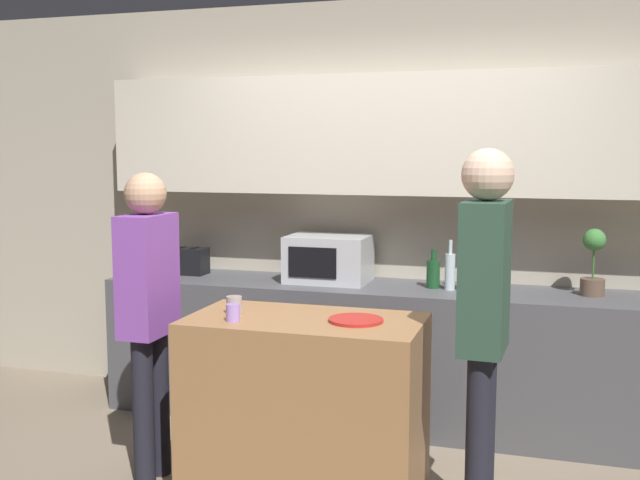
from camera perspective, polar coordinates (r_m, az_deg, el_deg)
name	(u,v)px	position (r m, az deg, el deg)	size (l,w,h in m)	color
back_wall	(392,180)	(4.91, 5.54, 4.59)	(6.40, 0.40, 2.70)	#B2A893
back_counter	(382,354)	(4.82, 4.74, -8.67)	(3.60, 0.62, 0.88)	#4C4C51
kitchen_island	(305,411)	(3.75, -1.14, -12.89)	(1.13, 0.62, 0.93)	#996B42
microwave	(329,259)	(4.84, 0.65, -1.43)	(0.52, 0.39, 0.30)	#B7BABC
toaster	(188,261)	(5.22, -10.04, -1.58)	(0.26, 0.16, 0.18)	black
potted_plant	(593,262)	(4.65, 20.11, -1.60)	(0.14, 0.14, 0.40)	brown
bottle_0	(433,273)	(4.67, 8.62, -2.51)	(0.08, 0.08, 0.24)	#194723
bottle_1	(450,271)	(4.62, 9.87, -2.33)	(0.06, 0.06, 0.31)	silver
bottle_2	(464,270)	(4.64, 10.88, -2.30)	(0.06, 0.06, 0.31)	silver
bottle_3	(476,278)	(4.55, 11.81, -2.88)	(0.08, 0.08, 0.24)	#472814
plate_on_island	(356,320)	(3.55, 2.75, -6.11)	(0.26, 0.26, 0.01)	red
cup_0	(234,305)	(3.72, -6.56, -4.95)	(0.08, 0.08, 0.09)	#AB9A96
cup_1	(233,313)	(3.57, -6.64, -5.52)	(0.07, 0.07, 0.08)	#AA88E1
person_left	(148,301)	(3.95, -12.94, -4.55)	(0.21, 0.34, 1.62)	black
person_center	(484,307)	(3.39, 12.39, -4.99)	(0.23, 0.35, 1.74)	black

